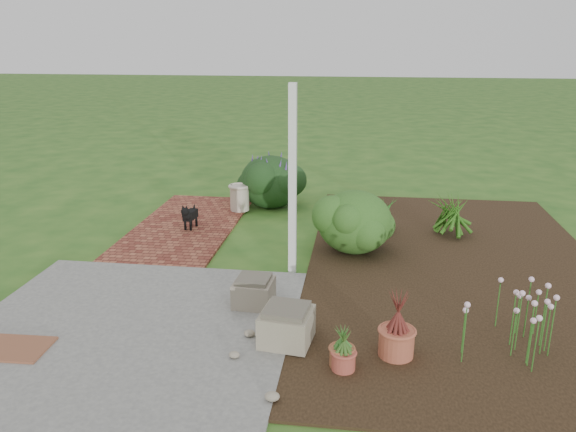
# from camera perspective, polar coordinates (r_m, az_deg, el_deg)

# --- Properties ---
(ground) EXTENTS (80.00, 80.00, 0.00)m
(ground) POSITION_cam_1_polar(r_m,az_deg,el_deg) (7.54, -1.93, -5.93)
(ground) COLOR #25571B
(ground) RESTS_ON ground
(concrete_patio) EXTENTS (3.50, 3.50, 0.04)m
(concrete_patio) POSITION_cam_1_polar(r_m,az_deg,el_deg) (6.37, -16.05, -11.19)
(concrete_patio) COLOR slate
(concrete_patio) RESTS_ON ground
(brick_path) EXTENTS (1.60, 3.50, 0.04)m
(brick_path) POSITION_cam_1_polar(r_m,az_deg,el_deg) (9.52, -10.29, -0.98)
(brick_path) COLOR maroon
(brick_path) RESTS_ON ground
(garden_bed) EXTENTS (4.00, 7.00, 0.03)m
(garden_bed) POSITION_cam_1_polar(r_m,az_deg,el_deg) (8.01, 16.69, -5.13)
(garden_bed) COLOR black
(garden_bed) RESTS_ON ground
(veranda_post) EXTENTS (0.10, 0.10, 2.50)m
(veranda_post) POSITION_cam_1_polar(r_m,az_deg,el_deg) (7.19, 0.47, 3.43)
(veranda_post) COLOR white
(veranda_post) RESTS_ON ground
(stone_trough_near) EXTENTS (0.56, 0.56, 0.33)m
(stone_trough_near) POSITION_cam_1_polar(r_m,az_deg,el_deg) (5.83, -0.14, -11.18)
(stone_trough_near) COLOR #7E725C
(stone_trough_near) RESTS_ON concrete_patio
(stone_trough_mid) EXTENTS (0.47, 0.47, 0.26)m
(stone_trough_mid) POSITION_cam_1_polar(r_m,az_deg,el_deg) (5.99, 0.09, -10.72)
(stone_trough_mid) COLOR gray
(stone_trough_mid) RESTS_ON concrete_patio
(stone_trough_far) EXTENTS (0.46, 0.46, 0.29)m
(stone_trough_far) POSITION_cam_1_polar(r_m,az_deg,el_deg) (6.60, -3.49, -7.76)
(stone_trough_far) COLOR gray
(stone_trough_far) RESTS_ON concrete_patio
(coir_doormat) EXTENTS (0.78, 0.52, 0.02)m
(coir_doormat) POSITION_cam_1_polar(r_m,az_deg,el_deg) (6.41, -26.39, -11.91)
(coir_doormat) COLOR brown
(coir_doormat) RESTS_ON concrete_patio
(black_dog) EXTENTS (0.18, 0.47, 0.40)m
(black_dog) POSITION_cam_1_polar(r_m,az_deg,el_deg) (9.23, -9.99, 0.13)
(black_dog) COLOR black
(black_dog) RESTS_ON brick_path
(cream_ceramic_urn) EXTENTS (0.43, 0.43, 0.45)m
(cream_ceramic_urn) POSITION_cam_1_polar(r_m,az_deg,el_deg) (10.13, -4.94, 1.84)
(cream_ceramic_urn) COLOR beige
(cream_ceramic_urn) RESTS_ON brick_path
(evergreen_shrub) EXTENTS (1.11, 1.11, 0.92)m
(evergreen_shrub) POSITION_cam_1_polar(r_m,az_deg,el_deg) (8.19, 6.80, -0.42)
(evergreen_shrub) COLOR #0B4310
(evergreen_shrub) RESTS_ON garden_bed
(agapanthus_clump_back) EXTENTS (0.91, 0.91, 0.79)m
(agapanthus_clump_back) POSITION_cam_1_polar(r_m,az_deg,el_deg) (9.14, 16.19, 0.47)
(agapanthus_clump_back) COLOR #10410C
(agapanthus_clump_back) RESTS_ON garden_bed
(agapanthus_clump_front) EXTENTS (0.97, 0.97, 0.71)m
(agapanthus_clump_front) POSITION_cam_1_polar(r_m,az_deg,el_deg) (9.17, 9.34, 0.73)
(agapanthus_clump_front) COLOR #1A4311
(agapanthus_clump_front) RESTS_ON garden_bed
(pink_flower_patch) EXTENTS (1.19, 1.19, 0.67)m
(pink_flower_patch) POSITION_cam_1_polar(r_m,az_deg,el_deg) (6.09, 21.38, -9.46)
(pink_flower_patch) COLOR #113D0F
(pink_flower_patch) RESTS_ON garden_bed
(terracotta_pot_bronze) EXTENTS (0.40, 0.40, 0.28)m
(terracotta_pot_bronze) POSITION_cam_1_polar(r_m,az_deg,el_deg) (5.73, 10.95, -12.49)
(terracotta_pot_bronze) COLOR #AB533A
(terracotta_pot_bronze) RESTS_ON garden_bed
(terracotta_pot_small_left) EXTENTS (0.26, 0.26, 0.19)m
(terracotta_pot_small_left) POSITION_cam_1_polar(r_m,az_deg,el_deg) (5.47, 5.65, -14.38)
(terracotta_pot_small_left) COLOR #A74738
(terracotta_pot_small_left) RESTS_ON garden_bed
(terracotta_pot_small_right) EXTENTS (0.31, 0.31, 0.20)m
(terracotta_pot_small_right) POSITION_cam_1_polar(r_m,az_deg,el_deg) (5.52, 5.48, -14.02)
(terracotta_pot_small_right) COLOR brown
(terracotta_pot_small_right) RESTS_ON garden_bed
(purple_flowering_bush) EXTENTS (1.18, 1.18, 0.98)m
(purple_flowering_bush) POSITION_cam_1_polar(r_m,az_deg,el_deg) (10.42, -1.75, 3.63)
(purple_flowering_bush) COLOR black
(purple_flowering_bush) RESTS_ON ground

